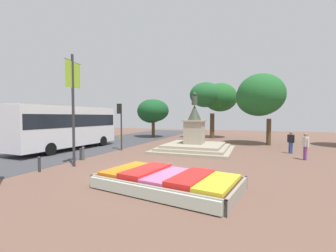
{
  "coord_description": "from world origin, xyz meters",
  "views": [
    {
      "loc": [
        4.91,
        -9.7,
        2.73
      ],
      "look_at": [
        0.3,
        2.6,
        2.16
      ],
      "focal_mm": 24.0,
      "sensor_mm": 36.0,
      "label": 1
    }
  ],
  "objects": [
    {
      "name": "street_asphalt_strip",
      "position": [
        -9.15,
        0.0,
        0.01
      ],
      "size": [
        7.86,
        62.28,
        0.01
      ],
      "primitive_type": "cube",
      "color": "#3D3D42",
      "rests_on": "ground_plane"
    },
    {
      "name": "flower_planter",
      "position": [
        1.92,
        -1.86,
        0.28
      ],
      "size": [
        5.71,
        3.71,
        0.64
      ],
      "color": "#38281C",
      "rests_on": "ground_plane"
    },
    {
      "name": "kerb_bollard_mid_a",
      "position": [
        -4.83,
        -1.71,
        0.41
      ],
      "size": [
        0.14,
        0.14,
        0.77
      ],
      "color": "#2D2D33",
      "rests_on": "ground_plane"
    },
    {
      "name": "pedestrian_crossing_plaza",
      "position": [
        8.06,
        6.36,
        0.98
      ],
      "size": [
        0.35,
        0.53,
        1.7
      ],
      "color": "#8C4C99",
      "rests_on": "ground_plane"
    },
    {
      "name": "city_bus",
      "position": [
        -9.24,
        4.51,
        2.04
      ],
      "size": [
        2.85,
        9.37,
        3.57
      ],
      "color": "silver",
      "rests_on": "ground_plane"
    },
    {
      "name": "kerb_bollard_mid_b",
      "position": [
        -5.06,
        1.36,
        0.4
      ],
      "size": [
        0.13,
        0.13,
        0.76
      ],
      "color": "#2D2D33",
      "rests_on": "ground_plane"
    },
    {
      "name": "park_tree_street_side",
      "position": [
        0.47,
        18.64,
        5.19
      ],
      "size": [
        5.69,
        4.97,
        6.92
      ],
      "color": "#4C3823",
      "rests_on": "ground_plane"
    },
    {
      "name": "pedestrian_near_planter",
      "position": [
        7.6,
        8.82,
        0.94
      ],
      "size": [
        0.43,
        0.43,
        1.63
      ],
      "color": "#264CA5",
      "rests_on": "ground_plane"
    },
    {
      "name": "traffic_light_mid_block",
      "position": [
        -4.96,
        5.73,
        2.57
      ],
      "size": [
        0.41,
        0.29,
        3.74
      ],
      "color": "#2D2D33",
      "rests_on": "ground_plane"
    },
    {
      "name": "banner_pole",
      "position": [
        -4.15,
        -0.14,
        3.41
      ],
      "size": [
        0.14,
        1.28,
        6.04
      ],
      "color": "#2D2D33",
      "rests_on": "ground_plane"
    },
    {
      "name": "park_tree_far_left",
      "position": [
        5.6,
        13.7,
        4.76
      ],
      "size": [
        4.5,
        4.66,
        6.77
      ],
      "color": "#4C3823",
      "rests_on": "ground_plane"
    },
    {
      "name": "park_tree_behind_statue",
      "position": [
        -7.3,
        17.13,
        3.43
      ],
      "size": [
        4.48,
        4.46,
        4.96
      ],
      "color": "#4C3823",
      "rests_on": "ground_plane"
    },
    {
      "name": "kerb_bollard_north",
      "position": [
        -4.94,
        1.46,
        0.44
      ],
      "size": [
        0.17,
        0.17,
        0.84
      ],
      "color": "#4C5156",
      "rests_on": "ground_plane"
    },
    {
      "name": "statue_monument",
      "position": [
        0.66,
        7.56,
        0.71
      ],
      "size": [
        5.8,
        5.8,
        4.61
      ],
      "color": "gray",
      "rests_on": "ground_plane"
    },
    {
      "name": "ground_plane",
      "position": [
        0.0,
        0.0,
        0.0
      ],
      "size": [
        71.18,
        71.18,
        0.0
      ],
      "primitive_type": "plane",
      "color": "brown"
    }
  ]
}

